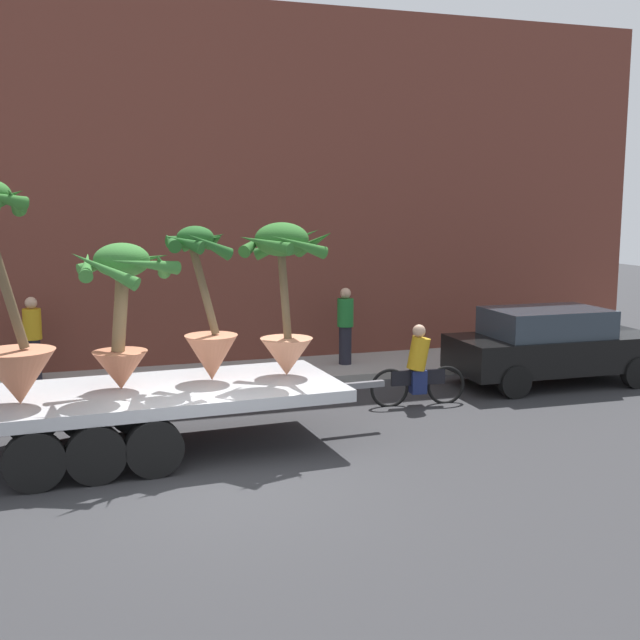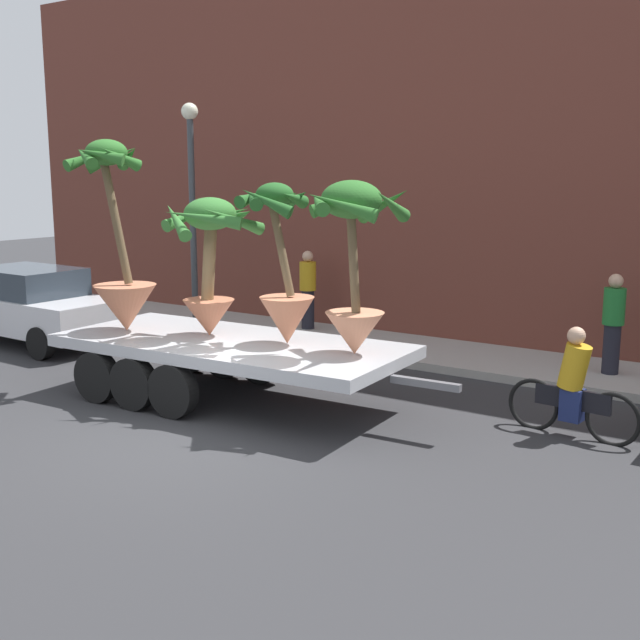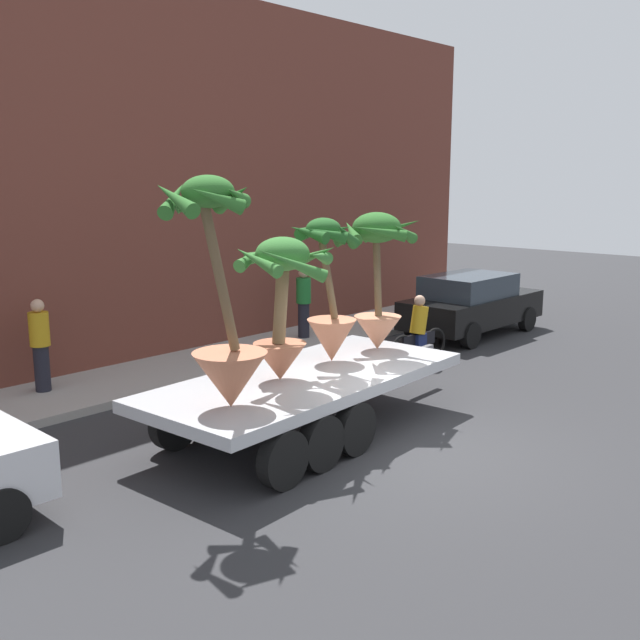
{
  "view_description": "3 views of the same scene",
  "coord_description": "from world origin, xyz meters",
  "px_view_note": "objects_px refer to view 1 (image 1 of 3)",
  "views": [
    {
      "loc": [
        -1.84,
        -9.97,
        3.74
      ],
      "look_at": [
        1.89,
        1.59,
        1.89
      ],
      "focal_mm": 43.83,
      "sensor_mm": 36.0,
      "label": 1
    },
    {
      "loc": [
        7.09,
        -7.49,
        3.51
      ],
      "look_at": [
        0.75,
        1.97,
        1.39
      ],
      "focal_mm": 44.29,
      "sensor_mm": 36.0,
      "label": 2
    },
    {
      "loc": [
        -8.64,
        -5.95,
        4.01
      ],
      "look_at": [
        0.76,
        2.65,
        1.5
      ],
      "focal_mm": 40.75,
      "sensor_mm": 36.0,
      "label": 3
    }
  ],
  "objects_px": {
    "cyclist": "(418,369)",
    "pedestrian_near_gate": "(345,324)",
    "flatbed_trailer": "(140,404)",
    "potted_palm_rear": "(205,315)",
    "potted_palm_middle": "(7,319)",
    "potted_palm_extra": "(122,305)",
    "pedestrian_far_left": "(33,337)",
    "potted_palm_front": "(285,290)",
    "parked_car": "(552,345)"
  },
  "relations": [
    {
      "from": "parked_car",
      "to": "pedestrian_near_gate",
      "type": "xyz_separation_m",
      "value": [
        -3.61,
        2.51,
        0.22
      ]
    },
    {
      "from": "potted_palm_middle",
      "to": "parked_car",
      "type": "relative_size",
      "value": 0.71
    },
    {
      "from": "potted_palm_rear",
      "to": "cyclist",
      "type": "distance_m",
      "value": 4.43
    },
    {
      "from": "parked_car",
      "to": "pedestrian_near_gate",
      "type": "relative_size",
      "value": 2.52
    },
    {
      "from": "potted_palm_middle",
      "to": "pedestrian_far_left",
      "type": "relative_size",
      "value": 1.79
    },
    {
      "from": "potted_palm_rear",
      "to": "potted_palm_extra",
      "type": "relative_size",
      "value": 1.11
    },
    {
      "from": "potted_palm_front",
      "to": "cyclist",
      "type": "distance_m",
      "value": 3.45
    },
    {
      "from": "cyclist",
      "to": "flatbed_trailer",
      "type": "bearing_deg",
      "value": -165.92
    },
    {
      "from": "cyclist",
      "to": "pedestrian_near_gate",
      "type": "distance_m",
      "value": 3.24
    },
    {
      "from": "potted_palm_front",
      "to": "parked_car",
      "type": "xyz_separation_m",
      "value": [
        6.16,
        1.72,
        -1.53
      ]
    },
    {
      "from": "flatbed_trailer",
      "to": "potted_palm_rear",
      "type": "height_order",
      "value": "potted_palm_rear"
    },
    {
      "from": "cyclist",
      "to": "parked_car",
      "type": "relative_size",
      "value": 0.43
    },
    {
      "from": "flatbed_trailer",
      "to": "potted_palm_middle",
      "type": "distance_m",
      "value": 2.26
    },
    {
      "from": "parked_car",
      "to": "flatbed_trailer",
      "type": "bearing_deg",
      "value": -166.85
    },
    {
      "from": "potted_palm_rear",
      "to": "potted_palm_middle",
      "type": "relative_size",
      "value": 0.78
    },
    {
      "from": "potted_palm_middle",
      "to": "potted_palm_front",
      "type": "height_order",
      "value": "potted_palm_middle"
    },
    {
      "from": "flatbed_trailer",
      "to": "potted_palm_middle",
      "type": "height_order",
      "value": "potted_palm_middle"
    },
    {
      "from": "flatbed_trailer",
      "to": "potted_palm_front",
      "type": "xyz_separation_m",
      "value": [
        2.32,
        0.26,
        1.59
      ]
    },
    {
      "from": "potted_palm_extra",
      "to": "pedestrian_near_gate",
      "type": "distance_m",
      "value": 6.82
    },
    {
      "from": "parked_car",
      "to": "pedestrian_far_left",
      "type": "distance_m",
      "value": 10.55
    },
    {
      "from": "potted_palm_front",
      "to": "pedestrian_near_gate",
      "type": "relative_size",
      "value": 1.43
    },
    {
      "from": "flatbed_trailer",
      "to": "parked_car",
      "type": "relative_size",
      "value": 1.52
    },
    {
      "from": "potted_palm_front",
      "to": "pedestrian_near_gate",
      "type": "height_order",
      "value": "potted_palm_front"
    },
    {
      "from": "potted_palm_middle",
      "to": "cyclist",
      "type": "relative_size",
      "value": 1.67
    },
    {
      "from": "potted_palm_rear",
      "to": "parked_car",
      "type": "xyz_separation_m",
      "value": [
        7.42,
        1.7,
        -1.19
      ]
    },
    {
      "from": "pedestrian_near_gate",
      "to": "pedestrian_far_left",
      "type": "xyz_separation_m",
      "value": [
        -6.53,
        0.38,
        0.0
      ]
    },
    {
      "from": "flatbed_trailer",
      "to": "cyclist",
      "type": "height_order",
      "value": "cyclist"
    },
    {
      "from": "cyclist",
      "to": "pedestrian_near_gate",
      "type": "bearing_deg",
      "value": 95.12
    },
    {
      "from": "flatbed_trailer",
      "to": "potted_palm_front",
      "type": "bearing_deg",
      "value": 6.34
    },
    {
      "from": "potted_palm_rear",
      "to": "potted_palm_middle",
      "type": "distance_m",
      "value": 2.87
    },
    {
      "from": "potted_palm_middle",
      "to": "flatbed_trailer",
      "type": "bearing_deg",
      "value": 11.92
    },
    {
      "from": "potted_palm_front",
      "to": "potted_palm_middle",
      "type": "bearing_deg",
      "value": -171.25
    },
    {
      "from": "potted_palm_front",
      "to": "cyclist",
      "type": "xyz_separation_m",
      "value": [
        2.83,
        1.03,
        -1.68
      ]
    },
    {
      "from": "potted_palm_rear",
      "to": "potted_palm_front",
      "type": "xyz_separation_m",
      "value": [
        1.26,
        -0.02,
        0.34
      ]
    },
    {
      "from": "potted_palm_rear",
      "to": "parked_car",
      "type": "bearing_deg",
      "value": 12.94
    },
    {
      "from": "potted_palm_middle",
      "to": "cyclist",
      "type": "distance_m",
      "value": 7.24
    },
    {
      "from": "flatbed_trailer",
      "to": "parked_car",
      "type": "height_order",
      "value": "parked_car"
    },
    {
      "from": "parked_car",
      "to": "potted_palm_extra",
      "type": "bearing_deg",
      "value": -167.66
    },
    {
      "from": "flatbed_trailer",
      "to": "cyclist",
      "type": "distance_m",
      "value": 5.31
    },
    {
      "from": "potted_palm_extra",
      "to": "parked_car",
      "type": "height_order",
      "value": "potted_palm_extra"
    },
    {
      "from": "cyclist",
      "to": "pedestrian_far_left",
      "type": "height_order",
      "value": "pedestrian_far_left"
    },
    {
      "from": "potted_palm_middle",
      "to": "pedestrian_near_gate",
      "type": "bearing_deg",
      "value": 36.38
    },
    {
      "from": "pedestrian_far_left",
      "to": "potted_palm_middle",
      "type": "bearing_deg",
      "value": -90.73
    },
    {
      "from": "potted_palm_rear",
      "to": "potted_palm_extra",
      "type": "bearing_deg",
      "value": -171.21
    },
    {
      "from": "potted_palm_middle",
      "to": "pedestrian_near_gate",
      "type": "height_order",
      "value": "potted_palm_middle"
    },
    {
      "from": "pedestrian_far_left",
      "to": "parked_car",
      "type": "bearing_deg",
      "value": -15.95
    },
    {
      "from": "potted_palm_front",
      "to": "pedestrian_near_gate",
      "type": "distance_m",
      "value": 5.11
    },
    {
      "from": "cyclist",
      "to": "parked_car",
      "type": "bearing_deg",
      "value": 11.68
    },
    {
      "from": "pedestrian_near_gate",
      "to": "potted_palm_front",
      "type": "bearing_deg",
      "value": -120.98
    },
    {
      "from": "potted_palm_middle",
      "to": "potted_palm_extra",
      "type": "bearing_deg",
      "value": 16.24
    }
  ]
}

